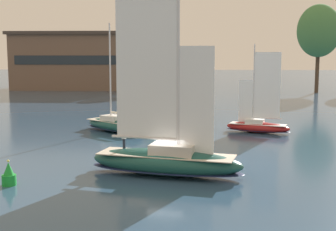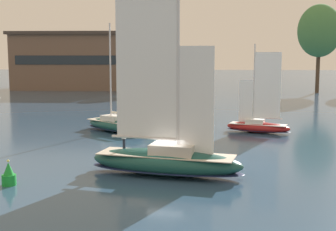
{
  "view_description": "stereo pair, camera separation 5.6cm",
  "coord_description": "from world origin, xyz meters",
  "px_view_note": "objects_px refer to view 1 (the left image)",
  "views": [
    {
      "loc": [
        1.71,
        -31.47,
        8.4
      ],
      "look_at": [
        0.0,
        3.0,
        3.76
      ],
      "focal_mm": 50.0,
      "sensor_mm": 36.0,
      "label": 1
    },
    {
      "loc": [
        1.76,
        -31.47,
        8.4
      ],
      "look_at": [
        0.0,
        3.0,
        3.76
      ],
      "focal_mm": 50.0,
      "sensor_mm": 36.0,
      "label": 2
    }
  ],
  "objects_px": {
    "tree_shore_center": "(156,53)",
    "sailboat_main": "(166,159)",
    "sailboat_moored_mid_channel": "(115,125)",
    "channel_buoy": "(9,175)",
    "sailboat_moored_near_marina": "(258,125)",
    "tree_shore_left": "(319,31)"
  },
  "relations": [
    {
      "from": "sailboat_moored_near_marina",
      "to": "channel_buoy",
      "type": "bearing_deg",
      "value": -131.9
    },
    {
      "from": "tree_shore_center",
      "to": "channel_buoy",
      "type": "xyz_separation_m",
      "value": [
        -4.06,
        -70.27,
        -7.69
      ]
    },
    {
      "from": "channel_buoy",
      "to": "tree_shore_center",
      "type": "bearing_deg",
      "value": 86.69
    },
    {
      "from": "sailboat_moored_near_marina",
      "to": "sailboat_main",
      "type": "bearing_deg",
      "value": -116.24
    },
    {
      "from": "tree_shore_center",
      "to": "sailboat_moored_near_marina",
      "type": "height_order",
      "value": "tree_shore_center"
    },
    {
      "from": "sailboat_moored_mid_channel",
      "to": "tree_shore_center",
      "type": "bearing_deg",
      "value": 89.32
    },
    {
      "from": "sailboat_main",
      "to": "channel_buoy",
      "type": "xyz_separation_m",
      "value": [
        -9.89,
        -3.01,
        -0.51
      ]
    },
    {
      "from": "tree_shore_center",
      "to": "sailboat_main",
      "type": "height_order",
      "value": "sailboat_main"
    },
    {
      "from": "sailboat_moored_mid_channel",
      "to": "channel_buoy",
      "type": "height_order",
      "value": "sailboat_moored_mid_channel"
    },
    {
      "from": "sailboat_moored_near_marina",
      "to": "sailboat_moored_mid_channel",
      "type": "distance_m",
      "value": 15.18
    },
    {
      "from": "tree_shore_center",
      "to": "sailboat_moored_near_marina",
      "type": "bearing_deg",
      "value": -73.57
    },
    {
      "from": "tree_shore_center",
      "to": "sailboat_main",
      "type": "relative_size",
      "value": 0.8
    },
    {
      "from": "sailboat_main",
      "to": "channel_buoy",
      "type": "height_order",
      "value": "sailboat_main"
    },
    {
      "from": "sailboat_moored_near_marina",
      "to": "sailboat_moored_mid_channel",
      "type": "height_order",
      "value": "sailboat_moored_mid_channel"
    },
    {
      "from": "tree_shore_center",
      "to": "sailboat_main",
      "type": "distance_m",
      "value": 67.9
    },
    {
      "from": "tree_shore_left",
      "to": "sailboat_moored_mid_channel",
      "type": "bearing_deg",
      "value": -124.12
    },
    {
      "from": "tree_shore_left",
      "to": "tree_shore_center",
      "type": "distance_m",
      "value": 34.31
    },
    {
      "from": "tree_shore_center",
      "to": "channel_buoy",
      "type": "height_order",
      "value": "tree_shore_center"
    },
    {
      "from": "tree_shore_center",
      "to": "channel_buoy",
      "type": "bearing_deg",
      "value": -93.31
    },
    {
      "from": "tree_shore_center",
      "to": "sailboat_moored_mid_channel",
      "type": "relative_size",
      "value": 1.04
    },
    {
      "from": "tree_shore_center",
      "to": "sailboat_moored_mid_channel",
      "type": "bearing_deg",
      "value": -90.68
    },
    {
      "from": "sailboat_moored_mid_channel",
      "to": "channel_buoy",
      "type": "xyz_separation_m",
      "value": [
        -3.47,
        -20.54,
        -0.13
      ]
    }
  ]
}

